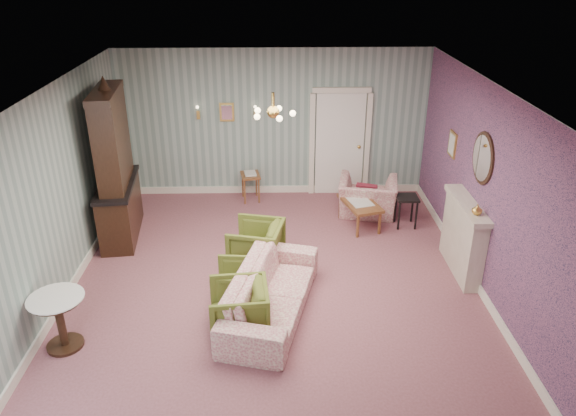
{
  "coord_description": "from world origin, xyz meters",
  "views": [
    {
      "loc": [
        0.02,
        -6.81,
        4.52
      ],
      "look_at": [
        0.2,
        0.4,
        1.1
      ],
      "focal_mm": 34.0,
      "sensor_mm": 36.0,
      "label": 1
    }
  ],
  "objects_px": {
    "coffee_table": "(359,214)",
    "side_table_black": "(406,211)",
    "sofa_chintz": "(271,285)",
    "dresser": "(113,162)",
    "olive_chair_b": "(238,283)",
    "wingback_chair": "(368,191)",
    "fireplace": "(463,237)",
    "olive_chair_a": "(239,307)",
    "pedestal_table": "(61,322)",
    "olive_chair_c": "(256,243)"
  },
  "relations": [
    {
      "from": "coffee_table",
      "to": "side_table_black",
      "type": "distance_m",
      "value": 0.83
    },
    {
      "from": "sofa_chintz",
      "to": "coffee_table",
      "type": "xyz_separation_m",
      "value": [
        1.58,
        2.57,
        -0.21
      ]
    },
    {
      "from": "dresser",
      "to": "coffee_table",
      "type": "relative_size",
      "value": 2.9
    },
    {
      "from": "olive_chair_b",
      "to": "sofa_chintz",
      "type": "height_order",
      "value": "sofa_chintz"
    },
    {
      "from": "wingback_chair",
      "to": "fireplace",
      "type": "relative_size",
      "value": 0.75
    },
    {
      "from": "olive_chair_a",
      "to": "sofa_chintz",
      "type": "relative_size",
      "value": 0.33
    },
    {
      "from": "olive_chair_a",
      "to": "side_table_black",
      "type": "relative_size",
      "value": 1.32
    },
    {
      "from": "sofa_chintz",
      "to": "pedestal_table",
      "type": "relative_size",
      "value": 3.09
    },
    {
      "from": "olive_chair_b",
      "to": "side_table_black",
      "type": "height_order",
      "value": "olive_chair_b"
    },
    {
      "from": "coffee_table",
      "to": "side_table_black",
      "type": "height_order",
      "value": "side_table_black"
    },
    {
      "from": "olive_chair_c",
      "to": "side_table_black",
      "type": "xyz_separation_m",
      "value": [
        2.64,
        1.29,
        -0.11
      ]
    },
    {
      "from": "olive_chair_b",
      "to": "sofa_chintz",
      "type": "relative_size",
      "value": 0.3
    },
    {
      "from": "fireplace",
      "to": "pedestal_table",
      "type": "height_order",
      "value": "fireplace"
    },
    {
      "from": "olive_chair_c",
      "to": "sofa_chintz",
      "type": "height_order",
      "value": "sofa_chintz"
    },
    {
      "from": "side_table_black",
      "to": "wingback_chair",
      "type": "bearing_deg",
      "value": 139.62
    },
    {
      "from": "side_table_black",
      "to": "olive_chair_b",
      "type": "bearing_deg",
      "value": -140.66
    },
    {
      "from": "olive_chair_c",
      "to": "sofa_chintz",
      "type": "distance_m",
      "value": 1.29
    },
    {
      "from": "olive_chair_c",
      "to": "dresser",
      "type": "bearing_deg",
      "value": -101.73
    },
    {
      "from": "fireplace",
      "to": "coffee_table",
      "type": "bearing_deg",
      "value": 130.9
    },
    {
      "from": "olive_chair_a",
      "to": "coffee_table",
      "type": "xyz_separation_m",
      "value": [
        1.99,
        2.97,
        -0.14
      ]
    },
    {
      "from": "olive_chair_b",
      "to": "wingback_chair",
      "type": "bearing_deg",
      "value": 146.76
    },
    {
      "from": "side_table_black",
      "to": "pedestal_table",
      "type": "relative_size",
      "value": 0.78
    },
    {
      "from": "dresser",
      "to": "olive_chair_c",
      "type": "bearing_deg",
      "value": -30.87
    },
    {
      "from": "olive_chair_a",
      "to": "sofa_chintz",
      "type": "xyz_separation_m",
      "value": [
        0.41,
        0.4,
        0.07
      ]
    },
    {
      "from": "fireplace",
      "to": "olive_chair_c",
      "type": "bearing_deg",
      "value": 175.77
    },
    {
      "from": "dresser",
      "to": "olive_chair_b",
      "type": "bearing_deg",
      "value": -51.25
    },
    {
      "from": "side_table_black",
      "to": "pedestal_table",
      "type": "bearing_deg",
      "value": -147.4
    },
    {
      "from": "olive_chair_a",
      "to": "coffee_table",
      "type": "relative_size",
      "value": 0.81
    },
    {
      "from": "sofa_chintz",
      "to": "olive_chair_c",
      "type": "bearing_deg",
      "value": 25.04
    },
    {
      "from": "olive_chair_a",
      "to": "side_table_black",
      "type": "xyz_separation_m",
      "value": [
        2.82,
        2.95,
        -0.09
      ]
    },
    {
      "from": "olive_chair_c",
      "to": "side_table_black",
      "type": "bearing_deg",
      "value": 128.7
    },
    {
      "from": "olive_chair_c",
      "to": "wingback_chair",
      "type": "distance_m",
      "value": 2.72
    },
    {
      "from": "dresser",
      "to": "pedestal_table",
      "type": "relative_size",
      "value": 3.67
    },
    {
      "from": "olive_chair_a",
      "to": "olive_chair_b",
      "type": "xyz_separation_m",
      "value": [
        -0.04,
        0.6,
        -0.03
      ]
    },
    {
      "from": "olive_chair_a",
      "to": "olive_chair_c",
      "type": "height_order",
      "value": "olive_chair_c"
    },
    {
      "from": "coffee_table",
      "to": "pedestal_table",
      "type": "relative_size",
      "value": 1.27
    },
    {
      "from": "sofa_chintz",
      "to": "side_table_black",
      "type": "relative_size",
      "value": 3.98
    },
    {
      "from": "sofa_chintz",
      "to": "side_table_black",
      "type": "xyz_separation_m",
      "value": [
        2.41,
        2.55,
        -0.16
      ]
    },
    {
      "from": "olive_chair_a",
      "to": "coffee_table",
      "type": "height_order",
      "value": "olive_chair_a"
    },
    {
      "from": "olive_chair_a",
      "to": "pedestal_table",
      "type": "bearing_deg",
      "value": -88.75
    },
    {
      "from": "wingback_chair",
      "to": "fireplace",
      "type": "xyz_separation_m",
      "value": [
        1.12,
        -2.04,
        0.12
      ]
    },
    {
      "from": "sofa_chintz",
      "to": "wingback_chair",
      "type": "distance_m",
      "value": 3.56
    },
    {
      "from": "olive_chair_a",
      "to": "dresser",
      "type": "bearing_deg",
      "value": -146.65
    },
    {
      "from": "sofa_chintz",
      "to": "dresser",
      "type": "xyz_separation_m",
      "value": [
        -2.59,
        2.33,
        0.91
      ]
    },
    {
      "from": "olive_chair_a",
      "to": "side_table_black",
      "type": "distance_m",
      "value": 4.08
    },
    {
      "from": "olive_chair_c",
      "to": "side_table_black",
      "type": "distance_m",
      "value": 2.94
    },
    {
      "from": "wingback_chair",
      "to": "side_table_black",
      "type": "height_order",
      "value": "wingback_chair"
    },
    {
      "from": "sofa_chintz",
      "to": "wingback_chair",
      "type": "height_order",
      "value": "wingback_chair"
    },
    {
      "from": "olive_chair_c",
      "to": "sofa_chintz",
      "type": "xyz_separation_m",
      "value": [
        0.24,
        -1.26,
        0.05
      ]
    },
    {
      "from": "fireplace",
      "to": "pedestal_table",
      "type": "xyz_separation_m",
      "value": [
        -5.51,
        -1.67,
        -0.21
      ]
    }
  ]
}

